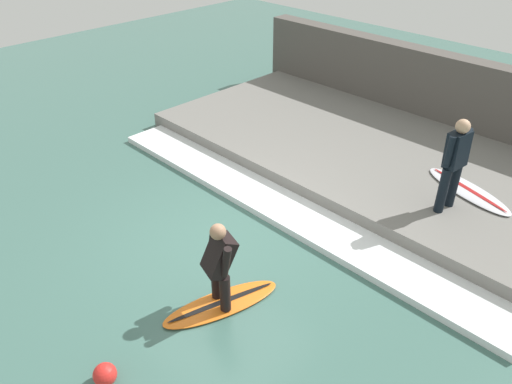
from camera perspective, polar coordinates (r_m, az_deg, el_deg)
ground_plane at (r=8.40m, az=-3.46°, el=-5.88°), size 28.00×28.00×0.00m
concrete_ledge at (r=10.95m, az=12.47°, el=4.32°), size 4.40×9.22×0.35m
back_wall at (r=12.64m, az=19.24°, el=10.88°), size 0.50×9.68×1.84m
wave_foam_crest at (r=9.15m, az=2.98°, el=-1.77°), size 0.93×8.76×0.12m
surfboard_riding at (r=7.32m, az=-3.95°, el=-12.61°), size 1.85×1.00×0.07m
surfer_riding at (r=6.79m, az=-4.20°, el=-7.94°), size 0.52×0.61×1.37m
surfer_waiting_near at (r=8.75m, az=21.75°, el=3.36°), size 0.56×0.30×1.66m
surfboard_waiting_near at (r=9.81m, az=23.07°, el=0.17°), size 1.05×1.90×0.07m
marker_buoy at (r=6.63m, az=-16.88°, el=-19.33°), size 0.29×0.29×0.29m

